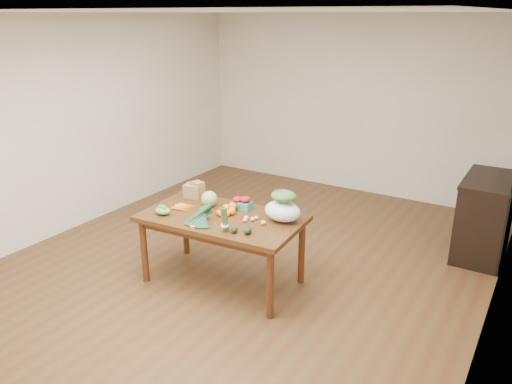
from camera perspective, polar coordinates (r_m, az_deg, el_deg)
The scene contains 26 objects.
floor at distance 5.79m, azimuth -0.85°, elevation -7.89°, with size 6.00×6.00×0.00m, color #50371B.
ceiling at distance 5.14m, azimuth -1.01°, elevation 19.89°, with size 5.00×6.00×0.02m, color white.
room_walls at distance 5.31m, azimuth -0.93°, elevation 5.15°, with size 5.02×6.02×2.70m.
dining_table at distance 5.22m, azimuth -3.83°, elevation -6.56°, with size 1.62×0.90×0.75m, color #43260F.
cabinet at distance 6.35m, azimuth 24.61°, elevation -2.58°, with size 0.52×1.02×0.94m, color black.
dish_towel at distance 6.17m, azimuth 22.09°, elevation -2.05°, with size 0.02×0.28×0.45m, color white.
paper_bag at distance 5.58m, azimuth -7.16°, elevation 0.27°, with size 0.26×0.22×0.18m, color olive, non-canonical shape.
cabbage at distance 5.30m, azimuth -5.36°, elevation -0.79°, with size 0.17×0.17×0.17m, color #86B267.
strawberry_basket_a at distance 5.25m, azimuth -2.12°, elevation -1.32°, with size 0.11×0.11×0.10m, color red, non-canonical shape.
strawberry_basket_b at distance 5.21m, azimuth -1.22°, elevation -1.40°, with size 0.12×0.12×0.11m, color red, non-canonical shape.
orange_a at distance 5.19m, azimuth -3.43°, elevation -1.79°, with size 0.07×0.07×0.07m, color orange.
orange_b at distance 5.18m, azimuth -2.71°, elevation -1.69°, with size 0.09×0.09×0.09m, color orange.
orange_c at distance 5.08m, azimuth -2.77°, elevation -2.22°, with size 0.08×0.08×0.08m, color #EE5B0E.
mandarin_cluster at distance 5.06m, azimuth -3.61°, elevation -2.23°, with size 0.18×0.18×0.09m, color orange, non-canonical shape.
carrots at distance 5.30m, azimuth -8.25°, elevation -1.72°, with size 0.22×0.19×0.03m, color orange, non-canonical shape.
snap_pea_bag at distance 5.17m, azimuth -10.61°, elevation -2.12°, with size 0.17×0.13×0.08m, color #55A036.
kale_bunch at distance 4.87m, azimuth -6.61°, elevation -2.81°, with size 0.32×0.40×0.16m, color black, non-canonical shape.
asparagus_bundle at distance 4.66m, azimuth -3.59°, elevation -3.15°, with size 0.08×0.08×0.25m, color #537435, non-canonical shape.
potato_a at distance 4.96m, azimuth -1.12°, elevation -2.97°, with size 0.05×0.04×0.04m, color tan.
potato_b at distance 4.91m, azimuth -1.25°, elevation -3.24°, with size 0.05×0.04×0.04m, color #D6B67B.
potato_c at distance 4.93m, azimuth -0.42°, elevation -3.14°, with size 0.05×0.04×0.04m, color tan.
potato_d at distance 4.97m, azimuth 0.03°, elevation -2.95°, with size 0.04×0.04×0.04m, color tan.
potato_e at distance 4.84m, azimuth 0.83°, elevation -3.52°, with size 0.05×0.05×0.04m, color tan.
avocado_a at distance 4.68m, azimuth -2.51°, elevation -4.30°, with size 0.06×0.09×0.06m, color black.
avocado_b at distance 4.65m, azimuth -0.96°, elevation -4.40°, with size 0.07×0.10×0.07m, color black.
salad_bag at distance 4.90m, azimuth 3.06°, elevation -1.75°, with size 0.37×0.28×0.29m, color white, non-canonical shape.
Camera 1 is at (2.76, -4.33, 2.68)m, focal length 35.00 mm.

